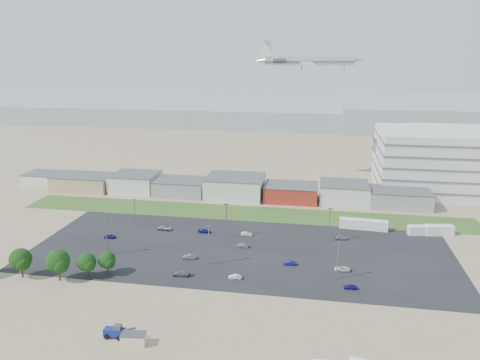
% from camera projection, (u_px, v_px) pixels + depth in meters
% --- Properties ---
extents(ground, '(700.00, 700.00, 0.00)m').
position_uv_depth(ground, '(207.00, 280.00, 116.68)').
color(ground, '#998061').
rests_on(ground, ground).
extents(parking_lot, '(120.00, 50.00, 0.01)m').
position_uv_depth(parking_lot, '(240.00, 250.00, 134.86)').
color(parking_lot, black).
rests_on(parking_lot, ground).
extents(grass_strip, '(160.00, 16.00, 0.02)m').
position_uv_depth(grass_strip, '(242.00, 213.00, 166.11)').
color(grass_strip, '#2C501E').
rests_on(grass_strip, ground).
extents(hills_backdrop, '(700.00, 200.00, 9.00)m').
position_uv_depth(hills_backdrop, '(338.00, 113.00, 408.24)').
color(hills_backdrop, gray).
rests_on(hills_backdrop, ground).
extents(building_row, '(170.00, 20.00, 8.00)m').
position_uv_depth(building_row, '(208.00, 185.00, 185.97)').
color(building_row, silver).
rests_on(building_row, ground).
extents(parking_garage, '(80.00, 40.00, 25.00)m').
position_uv_depth(parking_garage, '(480.00, 162.00, 188.65)').
color(parking_garage, silver).
rests_on(parking_garage, ground).
extents(portable_shed, '(5.12, 3.11, 2.44)m').
position_uv_depth(portable_shed, '(134.00, 339.00, 90.60)').
color(portable_shed, beige).
rests_on(portable_shed, ground).
extents(telehandler, '(6.77, 2.33, 2.81)m').
position_uv_depth(telehandler, '(114.00, 331.00, 92.98)').
color(telehandler, navy).
rests_on(telehandler, ground).
extents(box_trailer_a, '(8.59, 3.14, 3.17)m').
position_uv_depth(box_trailer_a, '(353.00, 223.00, 151.27)').
color(box_trailer_a, silver).
rests_on(box_trailer_a, ground).
extents(box_trailer_b, '(8.66, 3.38, 3.17)m').
position_uv_depth(box_trailer_b, '(374.00, 225.00, 149.71)').
color(box_trailer_b, silver).
rests_on(box_trailer_b, ground).
extents(box_trailer_c, '(8.13, 3.95, 2.92)m').
position_uv_depth(box_trailer_c, '(421.00, 230.00, 145.82)').
color(box_trailer_c, silver).
rests_on(box_trailer_c, ground).
extents(box_trailer_d, '(8.72, 3.85, 3.16)m').
position_uv_depth(box_trailer_d, '(439.00, 230.00, 145.52)').
color(box_trailer_d, silver).
rests_on(box_trailer_d, ground).
extents(tree_left, '(5.86, 5.86, 8.79)m').
position_uv_depth(tree_left, '(21.00, 261.00, 117.15)').
color(tree_left, black).
rests_on(tree_left, ground).
extents(tree_mid, '(6.22, 6.22, 9.33)m').
position_uv_depth(tree_mid, '(58.00, 263.00, 115.44)').
color(tree_mid, black).
rests_on(tree_mid, ground).
extents(tree_right, '(4.99, 4.99, 7.48)m').
position_uv_depth(tree_right, '(87.00, 264.00, 117.30)').
color(tree_right, black).
rests_on(tree_right, ground).
extents(tree_near, '(4.70, 4.70, 7.05)m').
position_uv_depth(tree_near, '(107.00, 261.00, 119.10)').
color(tree_near, black).
rests_on(tree_near, ground).
extents(lightpole_front_l, '(1.29, 0.54, 10.93)m').
position_uv_depth(lightpole_front_l, '(106.00, 237.00, 129.96)').
color(lightpole_front_l, slate).
rests_on(lightpole_front_l, ground).
extents(lightpole_front_m, '(1.29, 0.54, 11.00)m').
position_uv_depth(lightpole_front_m, '(209.00, 245.00, 124.12)').
color(lightpole_front_m, slate).
rests_on(lightpole_front_m, ground).
extents(lightpole_front_r, '(1.17, 0.49, 9.94)m').
position_uv_depth(lightpole_front_r, '(337.00, 261.00, 116.23)').
color(lightpole_front_r, slate).
rests_on(lightpole_front_r, ground).
extents(lightpole_back_l, '(1.17, 0.49, 9.94)m').
position_uv_depth(lightpole_back_l, '(135.00, 214.00, 149.84)').
color(lightpole_back_l, slate).
rests_on(lightpole_back_l, ground).
extents(lightpole_back_m, '(1.29, 0.54, 10.93)m').
position_uv_depth(lightpole_back_m, '(226.00, 221.00, 142.34)').
color(lightpole_back_m, slate).
rests_on(lightpole_back_m, ground).
extents(lightpole_back_r, '(1.24, 0.52, 10.55)m').
position_uv_depth(lightpole_back_r, '(329.00, 225.00, 139.26)').
color(lightpole_back_r, slate).
rests_on(lightpole_back_r, ground).
extents(airliner, '(47.24, 33.98, 13.33)m').
position_uv_depth(airliner, '(309.00, 61.00, 194.26)').
color(airliner, silver).
extents(parked_car_0, '(4.11, 1.96, 1.13)m').
position_uv_depth(parked_car_0, '(342.00, 269.00, 121.69)').
color(parked_car_0, silver).
rests_on(parked_car_0, ground).
extents(parked_car_1, '(3.51, 1.40, 1.13)m').
position_uv_depth(parked_car_1, '(290.00, 263.00, 125.05)').
color(parked_car_1, navy).
rests_on(parked_car_1, ground).
extents(parked_car_2, '(3.29, 1.37, 1.11)m').
position_uv_depth(parked_car_2, '(351.00, 287.00, 112.34)').
color(parked_car_2, navy).
rests_on(parked_car_2, ground).
extents(parked_car_3, '(4.58, 1.99, 1.31)m').
position_uv_depth(parked_car_3, '(181.00, 273.00, 118.96)').
color(parked_car_3, '#595B5E').
rests_on(parked_car_3, ground).
extents(parked_car_4, '(3.95, 1.80, 1.25)m').
position_uv_depth(parked_car_4, '(189.00, 257.00, 128.78)').
color(parked_car_4, '#595B5E').
rests_on(parked_car_4, ground).
extents(parked_car_5, '(3.63, 1.57, 1.22)m').
position_uv_depth(parked_car_5, '(110.00, 236.00, 143.25)').
color(parked_car_5, navy).
rests_on(parked_car_5, ground).
extents(parked_car_6, '(4.01, 1.67, 1.16)m').
position_uv_depth(parked_car_6, '(205.00, 231.00, 147.67)').
color(parked_car_6, navy).
rests_on(parked_car_6, ground).
extents(parked_car_7, '(3.51, 1.32, 1.14)m').
position_uv_depth(parked_car_7, '(243.00, 245.00, 136.51)').
color(parked_car_7, '#595B5E').
rests_on(parked_car_7, ground).
extents(parked_car_8, '(3.93, 2.00, 1.28)m').
position_uv_depth(parked_car_8, '(341.00, 238.00, 142.16)').
color(parked_car_8, '#A5A5AA').
rests_on(parked_car_8, ground).
extents(parked_car_9, '(4.87, 2.66, 1.29)m').
position_uv_depth(parked_car_9, '(165.00, 228.00, 149.92)').
color(parked_car_9, '#A5A5AA').
rests_on(parked_car_9, ground).
extents(parked_car_11, '(3.70, 1.65, 1.18)m').
position_uv_depth(parked_car_11, '(247.00, 234.00, 145.29)').
color(parked_car_11, silver).
rests_on(parked_car_11, ground).
extents(parked_car_13, '(3.49, 1.59, 1.11)m').
position_uv_depth(parked_car_13, '(235.00, 277.00, 117.39)').
color(parked_car_13, silver).
rests_on(parked_car_13, ground).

